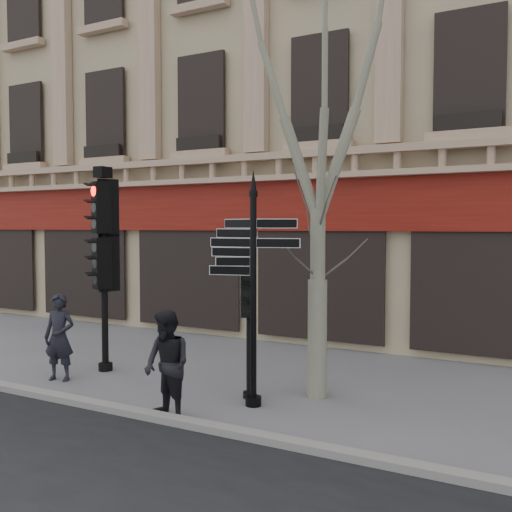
# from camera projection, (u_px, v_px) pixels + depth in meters

# --- Properties ---
(ground) EXTENTS (80.00, 80.00, 0.00)m
(ground) POSITION_uv_depth(u_px,v_px,m) (215.00, 399.00, 10.12)
(ground) COLOR slate
(ground) RESTS_ON ground
(kerb) EXTENTS (80.00, 0.25, 0.12)m
(kerb) POSITION_uv_depth(u_px,v_px,m) (167.00, 419.00, 8.88)
(kerb) COLOR gray
(kerb) RESTS_ON ground
(building) EXTENTS (28.00, 15.52, 18.00)m
(building) POSITION_uv_depth(u_px,v_px,m) (398.00, 63.00, 20.64)
(building) COLOR tan
(building) RESTS_ON ground
(fingerpost) EXTENTS (1.78, 1.78, 4.01)m
(fingerpost) POSITION_uv_depth(u_px,v_px,m) (253.00, 248.00, 9.60)
(fingerpost) COLOR black
(fingerpost) RESTS_ON ground
(traffic_signal_main) EXTENTS (0.56, 0.49, 4.31)m
(traffic_signal_main) POSITION_uv_depth(u_px,v_px,m) (104.00, 243.00, 11.98)
(traffic_signal_main) COLOR black
(traffic_signal_main) RESTS_ON ground
(traffic_signal_secondary) EXTENTS (0.47, 0.41, 2.37)m
(traffic_signal_secondary) POSITION_uv_depth(u_px,v_px,m) (249.00, 306.00, 10.09)
(traffic_signal_secondary) COLOR black
(traffic_signal_secondary) RESTS_ON ground
(plane_tree) EXTENTS (3.07, 3.07, 8.17)m
(plane_tree) POSITION_uv_depth(u_px,v_px,m) (319.00, 73.00, 9.94)
(plane_tree) COLOR gray
(plane_tree) RESTS_ON ground
(pedestrian_a) EXTENTS (0.72, 0.57, 1.73)m
(pedestrian_a) POSITION_uv_depth(u_px,v_px,m) (59.00, 337.00, 11.31)
(pedestrian_a) COLOR black
(pedestrian_a) RESTS_ON ground
(pedestrian_b) EXTENTS (1.01, 0.89, 1.73)m
(pedestrian_b) POSITION_uv_depth(u_px,v_px,m) (167.00, 365.00, 9.03)
(pedestrian_b) COLOR black
(pedestrian_b) RESTS_ON ground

